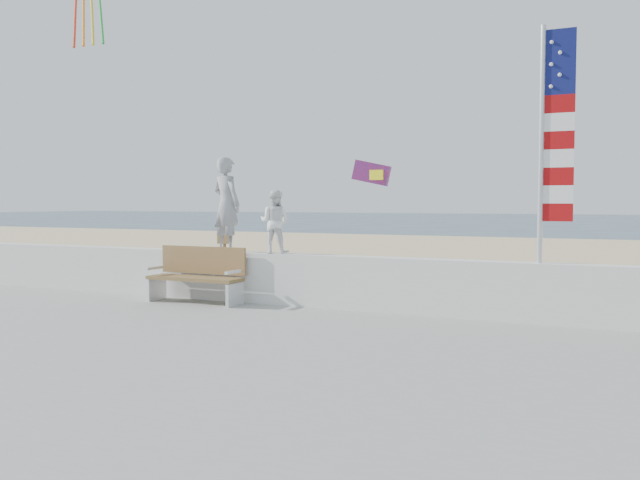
# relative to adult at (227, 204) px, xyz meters

# --- Properties ---
(ground) EXTENTS (220.00, 220.00, 0.00)m
(ground) POSITION_rel_adult_xyz_m (1.79, -2.00, -1.95)
(ground) COLOR #2C4258
(ground) RESTS_ON ground
(sand) EXTENTS (90.00, 40.00, 0.08)m
(sand) POSITION_rel_adult_xyz_m (1.79, 7.00, -1.91)
(sand) COLOR beige
(sand) RESTS_ON ground
(boardwalk) EXTENTS (50.00, 12.40, 0.10)m
(boardwalk) POSITION_rel_adult_xyz_m (1.79, -6.00, -1.82)
(boardwalk) COLOR #A0A09B
(boardwalk) RESTS_ON sand
(seawall) EXTENTS (30.00, 0.35, 0.90)m
(seawall) POSITION_rel_adult_xyz_m (1.79, 0.00, -1.32)
(seawall) COLOR white
(seawall) RESTS_ON boardwalk
(adult) EXTENTS (0.73, 0.59, 1.74)m
(adult) POSITION_rel_adult_xyz_m (0.00, 0.00, 0.00)
(adult) COLOR #9B9BA0
(adult) RESTS_ON seawall
(child) EXTENTS (0.59, 0.49, 1.12)m
(child) POSITION_rel_adult_xyz_m (1.01, 0.00, -0.31)
(child) COLOR white
(child) RESTS_ON seawall
(bench) EXTENTS (1.80, 0.57, 1.00)m
(bench) POSITION_rel_adult_xyz_m (-0.34, -0.45, -1.26)
(bench) COLOR olive
(bench) RESTS_ON boardwalk
(flag) EXTENTS (0.50, 0.08, 3.50)m
(flag) POSITION_rel_adult_xyz_m (5.65, -0.00, 1.05)
(flag) COLOR silver
(flag) RESTS_ON seawall
(parafoil_kite) EXTENTS (0.90, 0.37, 0.60)m
(parafoil_kite) POSITION_rel_adult_xyz_m (1.46, 3.68, 0.68)
(parafoil_kite) COLOR red
(parafoil_kite) RESTS_ON ground
(sign) EXTENTS (0.32, 0.07, 1.46)m
(sign) POSITION_rel_adult_xyz_m (-0.96, 1.38, -1.00)
(sign) COLOR brown
(sign) RESTS_ON sand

